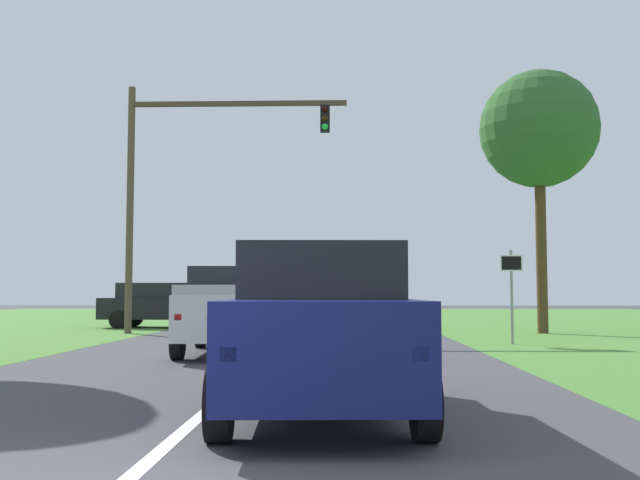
# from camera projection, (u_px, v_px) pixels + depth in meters

# --- Properties ---
(ground_plane) EXTENTS (120.00, 120.00, 0.00)m
(ground_plane) POSITION_uv_depth(u_px,v_px,m) (268.00, 357.00, 15.90)
(ground_plane) COLOR #424244
(red_suv_near) EXTENTS (2.32, 4.88, 1.91)m
(red_suv_near) POSITION_uv_depth(u_px,v_px,m) (320.00, 326.00, 8.50)
(red_suv_near) COLOR navy
(red_suv_near) RESTS_ON ground_plane
(pickup_truck_lead) EXTENTS (2.34, 5.55, 1.95)m
(pickup_truck_lead) POSITION_uv_depth(u_px,v_px,m) (232.00, 309.00, 16.81)
(pickup_truck_lead) COLOR silver
(pickup_truck_lead) RESTS_ON ground_plane
(traffic_light) EXTENTS (7.48, 0.40, 8.40)m
(traffic_light) POSITION_uv_depth(u_px,v_px,m) (184.00, 171.00, 25.14)
(traffic_light) COLOR brown
(traffic_light) RESTS_ON ground_plane
(keep_moving_sign) EXTENTS (0.60, 0.09, 2.52)m
(keep_moving_sign) POSITION_uv_depth(u_px,v_px,m) (512.00, 284.00, 19.79)
(keep_moving_sign) COLOR gray
(keep_moving_sign) RESTS_ON ground_plane
(oak_tree_right) EXTENTS (4.03, 4.03, 8.99)m
(oak_tree_right) POSITION_uv_depth(u_px,v_px,m) (539.00, 130.00, 25.38)
(oak_tree_right) COLOR #4C351E
(oak_tree_right) RESTS_ON ground_plane
(crossing_suv_far) EXTENTS (4.71, 2.27, 1.74)m
(crossing_suv_far) POSITION_uv_depth(u_px,v_px,m) (161.00, 304.00, 28.94)
(crossing_suv_far) COLOR black
(crossing_suv_far) RESTS_ON ground_plane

